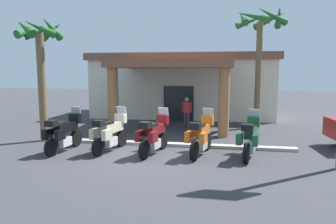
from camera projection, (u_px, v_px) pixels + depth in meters
The scene contains 11 objects.
ground_plane at pixel (146, 155), 11.26m from camera, with size 80.00×80.00×0.00m, color #38383D.
motel_building at pixel (184, 84), 21.33m from camera, with size 11.95×10.78×4.10m.
motorcycle_black at pixel (64, 133), 11.70m from camera, with size 0.74×2.21×1.61m.
motorcycle_cream at pixel (110, 133), 11.71m from camera, with size 0.92×2.19×1.61m.
motorcycle_maroon at pixel (154, 135), 11.34m from camera, with size 0.93×2.19×1.61m.
motorcycle_orange at pixel (201, 136), 11.18m from camera, with size 0.94×2.19×1.61m.
motorcycle_green at pixel (250, 138), 10.87m from camera, with size 0.93×2.19×1.61m.
pedestrian at pixel (187, 110), 16.50m from camera, with size 0.51×0.32×1.63m.
palm_tree_roadside at pixel (40, 50), 13.10m from camera, with size 1.96×2.04×5.21m.
palm_tree_near_portico at pixel (260, 35), 16.14m from camera, with size 2.70×2.79×6.30m.
curb_strip at pixel (161, 144), 12.70m from camera, with size 10.48×0.36×0.12m, color #ADA89E.
Camera 1 is at (2.71, -10.65, 2.99)m, focal length 33.56 mm.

